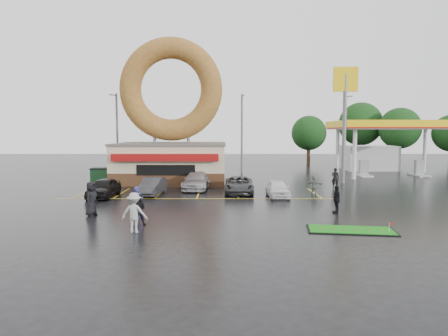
{
  "coord_description": "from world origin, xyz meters",
  "views": [
    {
      "loc": [
        1.97,
        -24.76,
        4.8
      ],
      "look_at": [
        1.96,
        3.4,
        2.2
      ],
      "focal_mm": 32.0,
      "sensor_mm": 36.0,
      "label": 1
    }
  ],
  "objects_px": {
    "person_blue": "(137,203)",
    "streetlight_left": "(117,131)",
    "donut_shop": "(171,135)",
    "car_black": "(104,188)",
    "gas_station": "(382,141)",
    "streetlight_right": "(344,131)",
    "shell_sign": "(345,103)",
    "car_silver": "(196,181)",
    "streetlight_mid": "(242,131)",
    "car_grey": "(239,185)",
    "car_white": "(277,189)",
    "dumpster": "(101,176)",
    "person_cameraman": "(336,199)",
    "putting_green": "(351,230)",
    "car_dgrey": "(152,186)"
  },
  "relations": [
    {
      "from": "car_black",
      "to": "dumpster",
      "type": "relative_size",
      "value": 2.28
    },
    {
      "from": "car_black",
      "to": "car_grey",
      "type": "xyz_separation_m",
      "value": [
        9.9,
        1.91,
        -0.04
      ]
    },
    {
      "from": "donut_shop",
      "to": "person_cameraman",
      "type": "height_order",
      "value": "donut_shop"
    },
    {
      "from": "donut_shop",
      "to": "car_black",
      "type": "xyz_separation_m",
      "value": [
        -3.78,
        -9.02,
        -3.76
      ]
    },
    {
      "from": "gas_station",
      "to": "streetlight_right",
      "type": "distance_m",
      "value": 4.26
    },
    {
      "from": "streetlight_left",
      "to": "car_white",
      "type": "height_order",
      "value": "streetlight_left"
    },
    {
      "from": "person_blue",
      "to": "person_cameraman",
      "type": "relative_size",
      "value": 1.08
    },
    {
      "from": "shell_sign",
      "to": "person_cameraman",
      "type": "distance_m",
      "value": 15.78
    },
    {
      "from": "gas_station",
      "to": "person_cameraman",
      "type": "relative_size",
      "value": 8.31
    },
    {
      "from": "person_blue",
      "to": "streetlight_left",
      "type": "bearing_deg",
      "value": 72.28
    },
    {
      "from": "person_blue",
      "to": "putting_green",
      "type": "relative_size",
      "value": 0.41
    },
    {
      "from": "streetlight_mid",
      "to": "car_white",
      "type": "distance_m",
      "value": 17.41
    },
    {
      "from": "gas_station",
      "to": "car_black",
      "type": "xyz_separation_m",
      "value": [
        -26.78,
        -16.99,
        -3.0
      ]
    },
    {
      "from": "gas_station",
      "to": "streetlight_right",
      "type": "bearing_deg",
      "value": 166.25
    },
    {
      "from": "person_blue",
      "to": "putting_green",
      "type": "distance_m",
      "value": 11.26
    },
    {
      "from": "shell_sign",
      "to": "car_grey",
      "type": "relative_size",
      "value": 2.25
    },
    {
      "from": "shell_sign",
      "to": "person_blue",
      "type": "relative_size",
      "value": 5.95
    },
    {
      "from": "gas_station",
      "to": "car_grey",
      "type": "relative_size",
      "value": 2.89
    },
    {
      "from": "car_silver",
      "to": "dumpster",
      "type": "bearing_deg",
      "value": 158.61
    },
    {
      "from": "person_cameraman",
      "to": "streetlight_right",
      "type": "bearing_deg",
      "value": 159.97
    },
    {
      "from": "dumpster",
      "to": "car_silver",
      "type": "bearing_deg",
      "value": -29.93
    },
    {
      "from": "car_silver",
      "to": "putting_green",
      "type": "relative_size",
      "value": 1.13
    },
    {
      "from": "donut_shop",
      "to": "car_black",
      "type": "relative_size",
      "value": 3.28
    },
    {
      "from": "streetlight_mid",
      "to": "person_cameraman",
      "type": "xyz_separation_m",
      "value": [
        4.56,
        -22.57,
        -3.96
      ]
    },
    {
      "from": "shell_sign",
      "to": "putting_green",
      "type": "height_order",
      "value": "shell_sign"
    },
    {
      "from": "shell_sign",
      "to": "streetlight_right",
      "type": "relative_size",
      "value": 1.18
    },
    {
      "from": "car_silver",
      "to": "dumpster",
      "type": "xyz_separation_m",
      "value": [
        -9.19,
        4.29,
        -0.06
      ]
    },
    {
      "from": "shell_sign",
      "to": "streetlight_right",
      "type": "height_order",
      "value": "shell_sign"
    },
    {
      "from": "donut_shop",
      "to": "streetlight_mid",
      "type": "distance_m",
      "value": 10.59
    },
    {
      "from": "car_silver",
      "to": "streetlight_left",
      "type": "bearing_deg",
      "value": 132.73
    },
    {
      "from": "streetlight_left",
      "to": "person_cameraman",
      "type": "xyz_separation_m",
      "value": [
        18.56,
        -21.57,
        -3.96
      ]
    },
    {
      "from": "car_silver",
      "to": "person_blue",
      "type": "relative_size",
      "value": 2.75
    },
    {
      "from": "car_silver",
      "to": "car_black",
      "type": "bearing_deg",
      "value": -144.24
    },
    {
      "from": "car_silver",
      "to": "car_grey",
      "type": "xyz_separation_m",
      "value": [
        3.45,
        -2.14,
        -0.05
      ]
    },
    {
      "from": "streetlight_right",
      "to": "putting_green",
      "type": "relative_size",
      "value": 2.07
    },
    {
      "from": "streetlight_left",
      "to": "streetlight_right",
      "type": "bearing_deg",
      "value": 4.4
    },
    {
      "from": "gas_station",
      "to": "dumpster",
      "type": "bearing_deg",
      "value": -163.67
    },
    {
      "from": "streetlight_mid",
      "to": "streetlight_right",
      "type": "xyz_separation_m",
      "value": [
        12.0,
        1.0,
        0.0
      ]
    },
    {
      "from": "shell_sign",
      "to": "person_blue",
      "type": "height_order",
      "value": "shell_sign"
    },
    {
      "from": "shell_sign",
      "to": "car_dgrey",
      "type": "height_order",
      "value": "shell_sign"
    },
    {
      "from": "donut_shop",
      "to": "streetlight_right",
      "type": "bearing_deg",
      "value": 25.21
    },
    {
      "from": "donut_shop",
      "to": "streetlight_left",
      "type": "distance_m",
      "value": 9.87
    },
    {
      "from": "gas_station",
      "to": "car_black",
      "type": "bearing_deg",
      "value": -147.61
    },
    {
      "from": "shell_sign",
      "to": "streetlight_mid",
      "type": "bearing_deg",
      "value": 135.27
    },
    {
      "from": "donut_shop",
      "to": "person_cameraman",
      "type": "distance_m",
      "value": 19.0
    },
    {
      "from": "car_silver",
      "to": "car_white",
      "type": "xyz_separation_m",
      "value": [
        6.19,
        -3.89,
        -0.09
      ]
    },
    {
      "from": "streetlight_left",
      "to": "person_blue",
      "type": "height_order",
      "value": "streetlight_left"
    },
    {
      "from": "streetlight_right",
      "to": "dumpster",
      "type": "height_order",
      "value": "streetlight_right"
    },
    {
      "from": "car_silver",
      "to": "car_grey",
      "type": "bearing_deg",
      "value": -28.24
    },
    {
      "from": "donut_shop",
      "to": "person_blue",
      "type": "xyz_separation_m",
      "value": [
        0.21,
        -16.12,
        -3.57
      ]
    }
  ]
}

